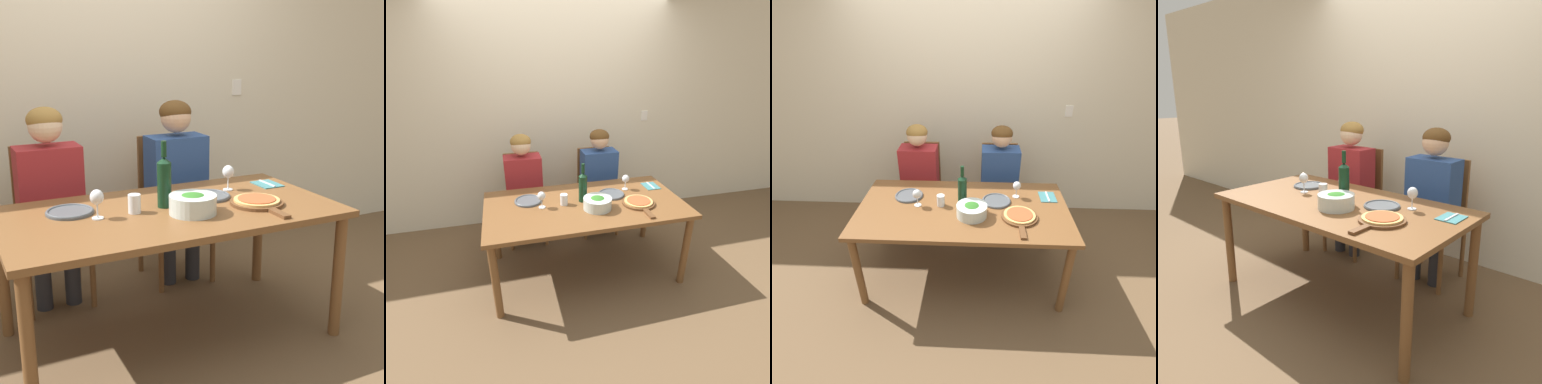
% 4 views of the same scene
% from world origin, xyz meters
% --- Properties ---
extents(ground_plane, '(40.00, 40.00, 0.00)m').
position_xyz_m(ground_plane, '(0.00, 0.00, 0.00)').
color(ground_plane, brown).
extents(back_wall, '(10.00, 0.06, 2.70)m').
position_xyz_m(back_wall, '(0.00, 1.21, 1.35)').
color(back_wall, beige).
rests_on(back_wall, ground).
extents(dining_table, '(1.77, 0.92, 0.74)m').
position_xyz_m(dining_table, '(0.00, 0.00, 0.66)').
color(dining_table, brown).
rests_on(dining_table, ground).
extents(chair_left, '(0.42, 0.42, 0.98)m').
position_xyz_m(chair_left, '(-0.49, 0.78, 0.52)').
color(chair_left, brown).
rests_on(chair_left, ground).
extents(chair_right, '(0.42, 0.42, 0.98)m').
position_xyz_m(chair_right, '(0.35, 0.78, 0.52)').
color(chair_right, brown).
rests_on(chair_right, ground).
extents(person_woman, '(0.47, 0.51, 1.23)m').
position_xyz_m(person_woman, '(-0.49, 0.66, 0.74)').
color(person_woman, '#28282D').
rests_on(person_woman, ground).
extents(person_man, '(0.47, 0.51, 1.23)m').
position_xyz_m(person_man, '(0.35, 0.66, 0.74)').
color(person_man, '#28282D').
rests_on(person_man, ground).
extents(wine_bottle, '(0.08, 0.08, 0.36)m').
position_xyz_m(wine_bottle, '(-0.01, 0.05, 0.88)').
color(wine_bottle, black).
rests_on(wine_bottle, dining_table).
extents(broccoli_bowl, '(0.25, 0.25, 0.11)m').
position_xyz_m(broccoli_bowl, '(0.08, -0.12, 0.79)').
color(broccoli_bowl, silver).
rests_on(broccoli_bowl, dining_table).
extents(dinner_plate_left, '(0.25, 0.25, 0.02)m').
position_xyz_m(dinner_plate_left, '(-0.49, 0.16, 0.75)').
color(dinner_plate_left, '#4C5156').
rests_on(dinner_plate_left, dining_table).
extents(dinner_plate_right, '(0.25, 0.25, 0.02)m').
position_xyz_m(dinner_plate_right, '(0.29, 0.10, 0.75)').
color(dinner_plate_right, '#4C5156').
rests_on(dinner_plate_right, dining_table).
extents(pizza_on_board, '(0.29, 0.43, 0.04)m').
position_xyz_m(pizza_on_board, '(0.46, -0.14, 0.75)').
color(pizza_on_board, brown).
rests_on(pizza_on_board, dining_table).
extents(wine_glass_left, '(0.07, 0.07, 0.15)m').
position_xyz_m(wine_glass_left, '(-0.39, 0.01, 0.84)').
color(wine_glass_left, silver).
rests_on(wine_glass_left, dining_table).
extents(wine_glass_right, '(0.07, 0.07, 0.15)m').
position_xyz_m(wine_glass_right, '(0.46, 0.19, 0.84)').
color(wine_glass_right, silver).
rests_on(wine_glass_right, dining_table).
extents(water_tumbler, '(0.07, 0.07, 0.10)m').
position_xyz_m(water_tumbler, '(-0.19, 0.02, 0.79)').
color(water_tumbler, silver).
rests_on(water_tumbler, dining_table).
extents(fork_on_napkin, '(0.14, 0.18, 0.01)m').
position_xyz_m(fork_on_napkin, '(0.75, 0.20, 0.74)').
color(fork_on_napkin, '#387075').
rests_on(fork_on_napkin, dining_table).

